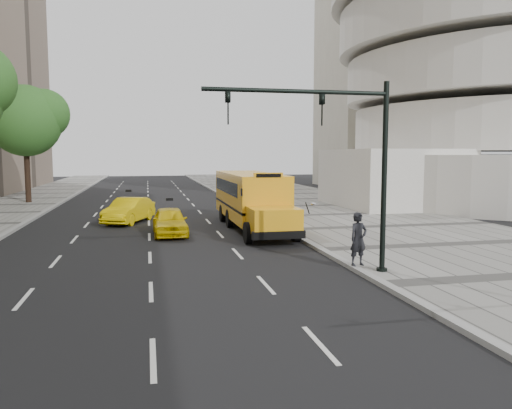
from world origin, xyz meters
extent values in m
plane|color=black|center=(0.00, 0.00, 0.00)|extent=(140.00, 140.00, 0.00)
cube|color=gray|center=(12.00, 0.00, 0.07)|extent=(12.00, 140.00, 0.15)
cube|color=gray|center=(6.00, 0.00, 0.07)|extent=(0.30, 140.00, 0.15)
cylinder|color=silver|center=(30.00, 14.00, 2.00)|extent=(32.00, 32.00, 4.00)
cylinder|color=silver|center=(30.00, 14.00, 6.10)|extent=(26.00, 26.00, 3.60)
cylinder|color=silver|center=(30.00, 14.00, 10.30)|extent=(27.60, 27.60, 3.60)
cylinder|color=silver|center=(30.00, 14.00, 14.50)|extent=(29.20, 29.20, 3.60)
cube|color=beige|center=(28.00, 34.00, 17.50)|extent=(14.00, 12.00, 35.00)
cube|color=silver|center=(17.00, 10.00, 2.20)|extent=(8.00, 10.00, 4.40)
cylinder|color=black|center=(-10.50, 18.57, 2.98)|extent=(0.44, 0.44, 5.96)
sphere|color=#275B1E|center=(-10.50, 18.57, 6.70)|extent=(5.69, 5.69, 5.69)
sphere|color=#275B1E|center=(-9.08, 18.87, 7.30)|extent=(3.98, 3.98, 3.98)
sphere|color=#275B1E|center=(-11.64, 18.17, 6.30)|extent=(3.70, 3.70, 3.70)
cube|color=orange|center=(4.50, 2.32, 1.77)|extent=(2.50, 9.00, 2.45)
cube|color=orange|center=(4.50, -3.18, 1.10)|extent=(2.20, 2.00, 1.10)
cube|color=black|center=(4.50, -4.06, 0.55)|extent=(2.38, 0.25, 0.35)
cube|color=black|center=(4.50, 2.32, 1.25)|extent=(2.52, 9.00, 0.12)
cube|color=black|center=(4.50, -2.12, 2.25)|extent=(2.05, 0.10, 0.90)
cube|color=black|center=(4.50, 2.82, 2.25)|extent=(2.52, 7.50, 0.70)
cube|color=orange|center=(4.50, -2.13, 3.05)|extent=(1.40, 0.12, 0.28)
ellipsoid|color=silver|center=(6.02, -4.58, 1.90)|extent=(0.32, 0.32, 0.14)
cylinder|color=black|center=(5.78, -4.36, 1.70)|extent=(0.36, 0.47, 0.58)
cylinder|color=black|center=(3.37, -2.88, 0.50)|extent=(0.30, 1.00, 1.00)
cylinder|color=black|center=(5.63, -2.88, 0.50)|extent=(0.30, 1.00, 1.00)
cylinder|color=black|center=(3.37, 2.32, 0.50)|extent=(0.30, 1.00, 1.00)
cylinder|color=black|center=(5.63, 2.32, 0.50)|extent=(0.30, 1.00, 1.00)
cylinder|color=black|center=(3.37, 4.82, 0.50)|extent=(0.30, 1.00, 1.00)
cylinder|color=black|center=(5.63, 4.82, 0.50)|extent=(0.30, 1.00, 1.00)
imported|color=#E0BE07|center=(0.02, 0.38, 0.70)|extent=(1.70, 4.13, 1.40)
imported|color=#E0BE07|center=(-2.14, 5.40, 0.74)|extent=(3.13, 4.74, 1.48)
imported|color=black|center=(6.15, -8.69, 1.09)|extent=(0.77, 0.60, 1.88)
cylinder|color=black|center=(6.60, -9.62, 3.20)|extent=(0.18, 0.18, 6.40)
cylinder|color=black|center=(6.60, -9.62, 0.12)|extent=(0.36, 0.36, 0.25)
cylinder|color=black|center=(3.60, -9.62, 6.00)|extent=(6.00, 0.14, 0.14)
imported|color=black|center=(4.40, -9.62, 5.45)|extent=(0.16, 0.20, 1.00)
imported|color=black|center=(1.40, -9.62, 5.45)|extent=(0.16, 0.20, 1.00)
camera|label=1|loc=(-1.03, -24.77, 4.06)|focal=35.00mm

